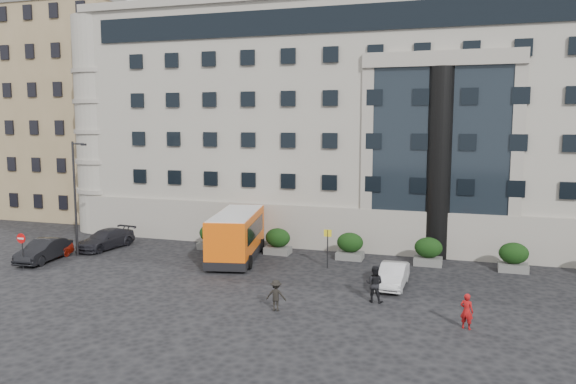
{
  "coord_description": "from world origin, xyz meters",
  "views": [
    {
      "loc": [
        13.67,
        -29.2,
        9.4
      ],
      "look_at": [
        3.23,
        3.8,
        5.0
      ],
      "focal_mm": 35.0,
      "sensor_mm": 36.0,
      "label": 1
    }
  ],
  "objects_px": {
    "parked_car_a": "(48,250)",
    "parked_car_c": "(106,239)",
    "minibus": "(236,234)",
    "pedestrian_c": "(276,295)",
    "no_entry_sign": "(22,244)",
    "pedestrian_a": "(467,311)",
    "bus_stop_sign": "(328,242)",
    "red_truck": "(118,207)",
    "hedge_d": "(428,251)",
    "hedge_b": "(278,241)",
    "hedge_e": "(514,257)",
    "street_lamp": "(76,194)",
    "hedge_c": "(350,246)",
    "parked_car_d": "(151,216)",
    "white_taxi": "(393,275)",
    "pedestrian_b": "(374,284)",
    "hedge_a": "(211,236)",
    "parked_car_b": "(44,250)"
  },
  "relations": [
    {
      "from": "parked_car_a",
      "to": "parked_car_c",
      "type": "xyz_separation_m",
      "value": [
        1.8,
        3.95,
        0.08
      ]
    },
    {
      "from": "minibus",
      "to": "pedestrian_c",
      "type": "bearing_deg",
      "value": -68.18
    },
    {
      "from": "no_entry_sign",
      "to": "pedestrian_a",
      "type": "height_order",
      "value": "no_entry_sign"
    },
    {
      "from": "minibus",
      "to": "parked_car_a",
      "type": "height_order",
      "value": "minibus"
    },
    {
      "from": "bus_stop_sign",
      "to": "red_truck",
      "type": "distance_m",
      "value": 24.57
    },
    {
      "from": "bus_stop_sign",
      "to": "hedge_d",
      "type": "bearing_deg",
      "value": 24.66
    },
    {
      "from": "bus_stop_sign",
      "to": "parked_car_a",
      "type": "distance_m",
      "value": 19.14
    },
    {
      "from": "minibus",
      "to": "parked_car_c",
      "type": "bearing_deg",
      "value": 168.3
    },
    {
      "from": "minibus",
      "to": "red_truck",
      "type": "bearing_deg",
      "value": 137.54
    },
    {
      "from": "hedge_b",
      "to": "parked_car_a",
      "type": "height_order",
      "value": "hedge_b"
    },
    {
      "from": "hedge_e",
      "to": "parked_car_c",
      "type": "relative_size",
      "value": 0.38
    },
    {
      "from": "hedge_e",
      "to": "street_lamp",
      "type": "relative_size",
      "value": 0.23
    },
    {
      "from": "bus_stop_sign",
      "to": "hedge_c",
      "type": "bearing_deg",
      "value": 72.18
    },
    {
      "from": "parked_car_d",
      "to": "parked_car_c",
      "type": "bearing_deg",
      "value": -77.85
    },
    {
      "from": "street_lamp",
      "to": "parked_car_d",
      "type": "bearing_deg",
      "value": 97.91
    },
    {
      "from": "hedge_c",
      "to": "hedge_d",
      "type": "relative_size",
      "value": 1.0
    },
    {
      "from": "white_taxi",
      "to": "pedestrian_c",
      "type": "relative_size",
      "value": 2.58
    },
    {
      "from": "bus_stop_sign",
      "to": "pedestrian_a",
      "type": "xyz_separation_m",
      "value": [
        8.5,
        -8.37,
        -0.9
      ]
    },
    {
      "from": "no_entry_sign",
      "to": "parked_car_c",
      "type": "xyz_separation_m",
      "value": [
        1.5,
        6.58,
        -0.95
      ]
    },
    {
      "from": "hedge_e",
      "to": "white_taxi",
      "type": "relative_size",
      "value": 0.46
    },
    {
      "from": "parked_car_c",
      "to": "bus_stop_sign",
      "type": "bearing_deg",
      "value": 7.44
    },
    {
      "from": "parked_car_c",
      "to": "pedestrian_a",
      "type": "distance_m",
      "value": 27.01
    },
    {
      "from": "hedge_b",
      "to": "white_taxi",
      "type": "bearing_deg",
      "value": -32.35
    },
    {
      "from": "white_taxi",
      "to": "hedge_d",
      "type": "bearing_deg",
      "value": 75.35
    },
    {
      "from": "hedge_e",
      "to": "pedestrian_b",
      "type": "distance_m",
      "value": 11.33
    },
    {
      "from": "hedge_d",
      "to": "white_taxi",
      "type": "distance_m",
      "value": 5.8
    },
    {
      "from": "hedge_c",
      "to": "parked_car_c",
      "type": "height_order",
      "value": "hedge_c"
    },
    {
      "from": "white_taxi",
      "to": "pedestrian_a",
      "type": "xyz_separation_m",
      "value": [
        4.0,
        -5.6,
        0.16
      ]
    },
    {
      "from": "pedestrian_a",
      "to": "pedestrian_c",
      "type": "relative_size",
      "value": 1.06
    },
    {
      "from": "hedge_d",
      "to": "red_truck",
      "type": "bearing_deg",
      "value": 165.66
    },
    {
      "from": "bus_stop_sign",
      "to": "no_entry_sign",
      "type": "distance_m",
      "value": 19.46
    },
    {
      "from": "hedge_b",
      "to": "white_taxi",
      "type": "relative_size",
      "value": 0.46
    },
    {
      "from": "red_truck",
      "to": "white_taxi",
      "type": "xyz_separation_m",
      "value": [
        26.9,
        -12.86,
        -0.81
      ]
    },
    {
      "from": "hedge_a",
      "to": "hedge_d",
      "type": "distance_m",
      "value": 15.6
    },
    {
      "from": "hedge_d",
      "to": "red_truck",
      "type": "xyz_separation_m",
      "value": [
        -28.5,
        7.29,
        0.55
      ]
    },
    {
      "from": "hedge_d",
      "to": "no_entry_sign",
      "type": "bearing_deg",
      "value": -160.24
    },
    {
      "from": "pedestrian_c",
      "to": "parked_car_c",
      "type": "bearing_deg",
      "value": -34.28
    },
    {
      "from": "hedge_c",
      "to": "street_lamp",
      "type": "distance_m",
      "value": 19.27
    },
    {
      "from": "hedge_c",
      "to": "no_entry_sign",
      "type": "relative_size",
      "value": 0.79
    },
    {
      "from": "no_entry_sign",
      "to": "pedestrian_b",
      "type": "xyz_separation_m",
      "value": [
        22.4,
        0.25,
        -0.68
      ]
    },
    {
      "from": "bus_stop_sign",
      "to": "parked_car_a",
      "type": "height_order",
      "value": "bus_stop_sign"
    },
    {
      "from": "hedge_b",
      "to": "hedge_d",
      "type": "height_order",
      "value": "same"
    },
    {
      "from": "no_entry_sign",
      "to": "parked_car_a",
      "type": "relative_size",
      "value": 0.63
    },
    {
      "from": "minibus",
      "to": "hedge_b",
      "type": "bearing_deg",
      "value": 35.49
    },
    {
      "from": "hedge_a",
      "to": "hedge_c",
      "type": "relative_size",
      "value": 1.0
    },
    {
      "from": "no_entry_sign",
      "to": "red_truck",
      "type": "relative_size",
      "value": 0.42
    },
    {
      "from": "parked_car_a",
      "to": "parked_car_b",
      "type": "height_order",
      "value": "parked_car_b"
    },
    {
      "from": "hedge_d",
      "to": "hedge_e",
      "type": "distance_m",
      "value": 5.2
    },
    {
      "from": "hedge_b",
      "to": "parked_car_b",
      "type": "height_order",
      "value": "hedge_b"
    },
    {
      "from": "pedestrian_b",
      "to": "pedestrian_c",
      "type": "bearing_deg",
      "value": 37.27
    }
  ]
}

